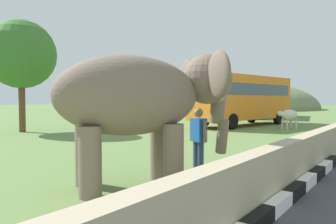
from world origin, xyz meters
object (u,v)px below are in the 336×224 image
Objects in this scene: person_handler at (198,137)px; elephant at (145,98)px; bus_orange at (243,96)px; bus_red at (257,97)px; cow_near at (289,115)px.

elephant is at bearing 166.91° from person_handler.
bus_orange is 11.26m from bus_red.
person_handler is 26.42m from bus_red.
cow_near is at bearing 5.64° from elephant.
elephant is 27.78m from bus_red.
cow_near is (-11.34, -6.64, -1.21)m from bus_red.
bus_red reaches higher than person_handler.
bus_red is 5.15× the size of cow_near.
bus_orange is 3.61m from cow_near.
elephant is at bearing -162.89° from bus_orange.
bus_red is (26.56, 8.14, 0.17)m from elephant.
bus_orange is at bearing 20.20° from person_handler.
bus_orange is 4.93× the size of cow_near.
elephant is 1.90m from person_handler.
bus_red is (24.98, 8.51, 1.16)m from person_handler.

